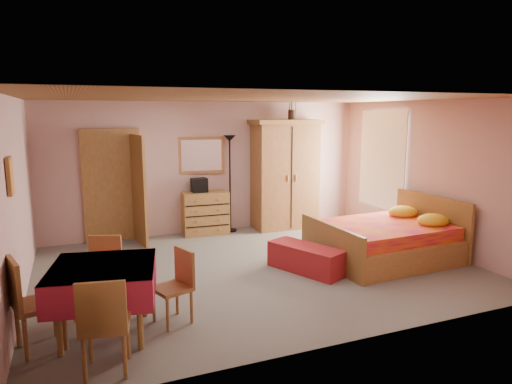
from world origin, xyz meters
name	(u,v)px	position (x,y,z in m)	size (l,w,h in m)	color
floor	(257,268)	(0.00, 0.00, 0.00)	(6.50, 6.50, 0.00)	slate
ceiling	(257,98)	(0.00, 0.00, 2.60)	(6.50, 6.50, 0.00)	brown
wall_back	(210,167)	(0.00, 2.50, 1.30)	(6.50, 0.10, 2.60)	tan
wall_front	(352,223)	(0.00, -2.50, 1.30)	(6.50, 0.10, 2.60)	tan
wall_left	(16,202)	(-3.25, 0.00, 1.30)	(0.10, 5.00, 2.60)	tan
wall_right	(427,175)	(3.25, 0.00, 1.30)	(0.10, 5.00, 2.60)	tan
doorway	(112,187)	(-1.90, 2.47, 1.02)	(1.06, 0.12, 2.15)	#9E6B35
window	(383,160)	(3.21, 1.20, 1.45)	(0.08, 1.40, 1.95)	white
picture_left	(10,176)	(-3.22, -0.60, 1.70)	(0.04, 0.32, 0.42)	orange
picture_back	(314,151)	(2.35, 2.47, 1.55)	(0.30, 0.04, 0.40)	#D8BF59
chest_of_drawers	(205,213)	(-0.18, 2.28, 0.42)	(0.89, 0.45, 0.84)	#9E6E35
wall_mirror	(201,155)	(-0.18, 2.49, 1.55)	(0.94, 0.05, 0.74)	silver
stereo	(199,185)	(-0.28, 2.31, 0.98)	(0.30, 0.22, 0.28)	black
floor_lamp	(230,184)	(0.35, 2.29, 0.97)	(0.25, 0.25, 1.95)	black
wardrobe	(285,174)	(1.51, 2.16, 1.12)	(1.43, 0.74, 2.24)	#935D32
sunflower_vase	(292,106)	(1.65, 2.17, 2.51)	(0.22, 0.22, 0.54)	yellow
bed	(384,230)	(2.08, -0.38, 0.50)	(2.14, 1.69, 0.99)	#B9123A
bench	(306,259)	(0.64, -0.40, 0.20)	(0.44, 1.20, 0.40)	maroon
dining_table	(105,300)	(-2.34, -1.35, 0.39)	(1.07, 1.07, 0.79)	maroon
chair_south	(105,323)	(-2.38, -2.09, 0.47)	(0.43, 0.43, 0.95)	#9A6634
chair_north	(102,274)	(-2.32, -0.64, 0.44)	(0.40, 0.40, 0.88)	olive
chair_west	(39,303)	(-2.98, -1.41, 0.50)	(0.45, 0.45, 0.99)	#A26637
chair_east	(172,287)	(-1.61, -1.34, 0.42)	(0.38, 0.38, 0.85)	#9A6334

